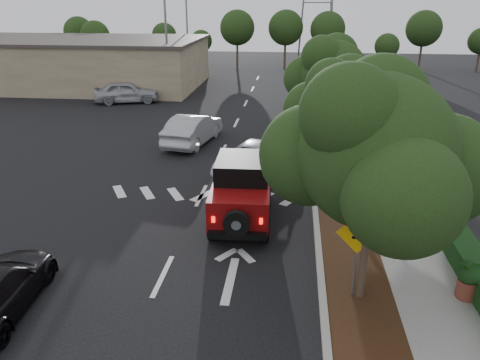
# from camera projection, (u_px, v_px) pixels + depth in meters

# --- Properties ---
(ground) EXTENTS (120.00, 120.00, 0.00)m
(ground) POSITION_uv_depth(u_px,v_px,m) (163.00, 276.00, 13.71)
(ground) COLOR black
(ground) RESTS_ON ground
(curb) EXTENTS (0.20, 70.00, 0.15)m
(curb) POSITION_uv_depth(u_px,v_px,m) (310.00, 153.00, 24.30)
(curb) COLOR #9E9B93
(curb) RESTS_ON ground
(planting_strip) EXTENTS (1.80, 70.00, 0.12)m
(planting_strip) POSITION_uv_depth(u_px,v_px,m) (330.00, 154.00, 24.20)
(planting_strip) COLOR black
(planting_strip) RESTS_ON ground
(sidewalk) EXTENTS (2.00, 70.00, 0.12)m
(sidewalk) POSITION_uv_depth(u_px,v_px,m) (367.00, 155.00, 24.00)
(sidewalk) COLOR gray
(sidewalk) RESTS_ON ground
(hedge) EXTENTS (0.80, 70.00, 0.80)m
(hedge) POSITION_uv_depth(u_px,v_px,m) (396.00, 149.00, 23.72)
(hedge) COLOR black
(hedge) RESTS_ON ground
(commercial_building) EXTENTS (22.00, 12.00, 4.00)m
(commercial_building) POSITION_uv_depth(u_px,v_px,m) (77.00, 63.00, 42.40)
(commercial_building) COLOR #827559
(commercial_building) RESTS_ON ground
(transmission_tower) EXTENTS (7.00, 4.00, 28.00)m
(transmission_tower) POSITION_uv_depth(u_px,v_px,m) (314.00, 63.00, 57.47)
(transmission_tower) COLOR slate
(transmission_tower) RESTS_ON ground
(street_tree_near) EXTENTS (3.80, 3.80, 5.92)m
(street_tree_near) POSITION_uv_depth(u_px,v_px,m) (359.00, 299.00, 12.66)
(street_tree_near) COLOR black
(street_tree_near) RESTS_ON ground
(street_tree_mid) EXTENTS (3.20, 3.20, 5.32)m
(street_tree_mid) POSITION_uv_depth(u_px,v_px,m) (338.00, 197.00, 19.13)
(street_tree_mid) COLOR black
(street_tree_mid) RESTS_ON ground
(street_tree_far) EXTENTS (3.40, 3.40, 5.62)m
(street_tree_far) POSITION_uv_depth(u_px,v_px,m) (328.00, 149.00, 25.14)
(street_tree_far) COLOR black
(street_tree_far) RESTS_ON ground
(light_pole_a) EXTENTS (2.00, 0.22, 9.00)m
(light_pole_a) POSITION_uv_depth(u_px,v_px,m) (170.00, 96.00, 38.43)
(light_pole_a) COLOR slate
(light_pole_a) RESTS_ON ground
(light_pole_b) EXTENTS (2.00, 0.22, 9.00)m
(light_pole_b) POSITION_uv_depth(u_px,v_px,m) (189.00, 74.00, 49.64)
(light_pole_b) COLOR slate
(light_pole_b) RESTS_ON ground
(red_jeep) EXTENTS (2.16, 4.58, 2.31)m
(red_jeep) POSITION_uv_depth(u_px,v_px,m) (242.00, 189.00, 16.82)
(red_jeep) COLOR black
(red_jeep) RESTS_ON ground
(silver_suv_ahead) EXTENTS (3.80, 5.40, 1.37)m
(silver_suv_ahead) POSITION_uv_depth(u_px,v_px,m) (252.00, 159.00, 21.43)
(silver_suv_ahead) COLOR #B2B5BA
(silver_suv_ahead) RESTS_ON ground
(silver_sedan_oncoming) EXTENTS (2.62, 5.20, 1.64)m
(silver_sedan_oncoming) POSITION_uv_depth(u_px,v_px,m) (193.00, 129.00, 25.78)
(silver_sedan_oncoming) COLOR #A3A6AA
(silver_sedan_oncoming) RESTS_ON ground
(parked_suv) EXTENTS (5.21, 3.30, 1.65)m
(parked_suv) POSITION_uv_depth(u_px,v_px,m) (126.00, 92.00, 35.81)
(parked_suv) COLOR #ADAFB5
(parked_suv) RESTS_ON ground
(speed_hump_sign) EXTENTS (1.14, 0.12, 2.42)m
(speed_hump_sign) POSITION_uv_depth(u_px,v_px,m) (358.00, 244.00, 12.07)
(speed_hump_sign) COLOR slate
(speed_hump_sign) RESTS_ON ground
(terracotta_planter) EXTENTS (0.67, 0.67, 1.17)m
(terracotta_planter) POSITION_uv_depth(u_px,v_px,m) (469.00, 276.00, 12.30)
(terracotta_planter) COLOR brown
(terracotta_planter) RESTS_ON ground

